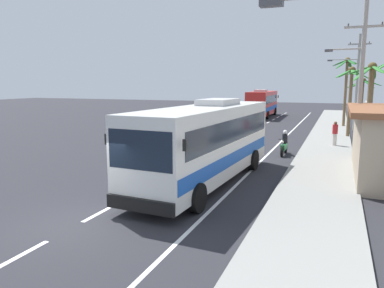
# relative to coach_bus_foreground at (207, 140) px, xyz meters

# --- Properties ---
(ground_plane) EXTENTS (160.00, 160.00, 0.00)m
(ground_plane) POSITION_rel_coach_bus_foreground_xyz_m (-2.07, -6.48, -1.91)
(ground_plane) COLOR #28282D
(sidewalk_kerb) EXTENTS (3.20, 90.00, 0.14)m
(sidewalk_kerb) POSITION_rel_coach_bus_foreground_xyz_m (4.73, 3.52, -1.84)
(sidewalk_kerb) COLOR gray
(sidewalk_kerb) RESTS_ON ground
(lane_markings) EXTENTS (3.60, 71.00, 0.01)m
(lane_markings) POSITION_rel_coach_bus_foreground_xyz_m (0.01, 8.08, -1.91)
(lane_markings) COLOR white
(lane_markings) RESTS_ON ground
(coach_bus_foreground) EXTENTS (3.43, 11.02, 3.68)m
(coach_bus_foreground) POSITION_rel_coach_bus_foreground_xyz_m (0.00, 0.00, 0.00)
(coach_bus_foreground) COLOR silver
(coach_bus_foreground) RESTS_ON ground
(coach_bus_far_lane) EXTENTS (3.08, 10.62, 3.63)m
(coach_bus_far_lane) POSITION_rel_coach_bus_foreground_xyz_m (-4.14, 33.72, -0.02)
(coach_bus_far_lane) COLOR red
(coach_bus_far_lane) RESTS_ON ground
(motorcycle_beside_bus) EXTENTS (0.56, 1.96, 1.54)m
(motorcycle_beside_bus) POSITION_rel_coach_bus_foreground_xyz_m (2.33, 7.86, -1.28)
(motorcycle_beside_bus) COLOR black
(motorcycle_beside_bus) RESTS_ON ground
(pedestrian_near_kerb) EXTENTS (0.36, 0.36, 1.66)m
(pedestrian_near_kerb) POSITION_rel_coach_bus_foreground_xyz_m (5.19, 12.00, -0.91)
(pedestrian_near_kerb) COLOR beige
(pedestrian_near_kerb) RESTS_ON sidewalk_kerb
(utility_pole_mid) EXTENTS (3.03, 0.24, 8.78)m
(utility_pole_mid) POSITION_rel_coach_bus_foreground_xyz_m (6.32, 7.40, 2.75)
(utility_pole_mid) COLOR #9E9E99
(utility_pole_mid) RESTS_ON ground
(utility_pole_far) EXTENTS (3.68, 0.24, 8.86)m
(utility_pole_far) POSITION_rel_coach_bus_foreground_xyz_m (6.65, 22.64, 2.83)
(utility_pole_far) COLOR #9E9E99
(utility_pole_far) RESTS_ON ground
(palm_second) EXTENTS (3.27, 3.47, 5.73)m
(palm_second) POSITION_rel_coach_bus_foreground_xyz_m (7.17, 11.28, 1.96)
(palm_second) COLOR brown
(palm_second) RESTS_ON ground
(palm_third) EXTENTS (3.09, 3.18, 6.94)m
(palm_third) POSITION_rel_coach_bus_foreground_xyz_m (5.86, 25.01, 3.08)
(palm_third) COLOR brown
(palm_third) RESTS_ON ground
(palm_fourth) EXTENTS (3.63, 3.35, 4.99)m
(palm_fourth) POSITION_rel_coach_bus_foreground_xyz_m (7.61, 28.84, 1.91)
(palm_fourth) COLOR brown
(palm_fourth) RESTS_ON ground
(palm_farthest) EXTENTS (2.75, 3.02, 5.73)m
(palm_farthest) POSITION_rel_coach_bus_foreground_xyz_m (6.13, 17.25, 2.25)
(palm_farthest) COLOR brown
(palm_farthest) RESTS_ON ground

